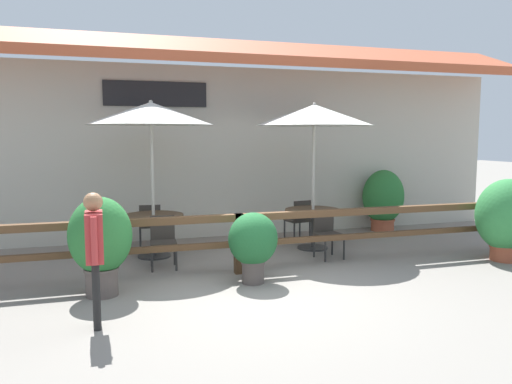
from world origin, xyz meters
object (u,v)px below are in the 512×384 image
object	(u,v)px
dining_table_middle	(313,217)
pedestrian	(95,242)
potted_plant_broad_leaf	(253,242)
potted_plant_entrance_palm	(383,199)
chair_middle_streetside	(327,231)
chair_near_streetside	(163,239)
potted_plant_corner_fern	(507,217)
chair_middle_wallside	(299,218)
dining_table_near	(154,223)
chair_near_wallside	(150,223)
patio_umbrella_middle	(314,115)
patio_umbrella_near	(151,114)
potted_plant_tall_tropical	(100,240)

from	to	relation	value
dining_table_middle	pedestrian	distance (m)	4.94
dining_table_middle	pedestrian	world-z (taller)	pedestrian
dining_table_middle	potted_plant_broad_leaf	distance (m)	2.53
potted_plant_entrance_palm	chair_middle_streetside	bearing A→B (deg)	-139.63
chair_near_streetside	potted_plant_entrance_palm	xyz separation A→B (m)	(5.17, 1.79, 0.26)
potted_plant_corner_fern	chair_middle_wallside	bearing A→B (deg)	137.79
dining_table_near	dining_table_middle	world-z (taller)	same
pedestrian	chair_near_wallside	bearing A→B (deg)	-13.89
patio_umbrella_middle	patio_umbrella_near	bearing A→B (deg)	175.83
potted_plant_broad_leaf	potted_plant_tall_tropical	size ratio (longest dim) A/B	0.78
potted_plant_broad_leaf	potted_plant_corner_fern	distance (m)	4.59
dining_table_near	potted_plant_entrance_palm	size ratio (longest dim) A/B	0.77
chair_near_streetside	chair_middle_streetside	xyz separation A→B (m)	(2.87, -0.17, 0.00)
patio_umbrella_near	dining_table_near	bearing A→B (deg)	0.00
dining_table_near	chair_near_streetside	xyz separation A→B (m)	(0.08, -0.79, -0.14)
chair_near_wallside	potted_plant_corner_fern	bearing A→B (deg)	158.15
potted_plant_tall_tropical	chair_near_wallside	bearing A→B (deg)	72.31
patio_umbrella_middle	chair_middle_wallside	size ratio (longest dim) A/B	3.28
dining_table_near	potted_plant_broad_leaf	xyz separation A→B (m)	(1.24, -2.05, 0.00)
dining_table_middle	chair_middle_wallside	xyz separation A→B (m)	(0.01, 0.74, -0.14)
patio_umbrella_near	potted_plant_corner_fern	bearing A→B (deg)	-19.35
potted_plant_broad_leaf	pedestrian	distance (m)	2.49
patio_umbrella_middle	potted_plant_tall_tropical	distance (m)	4.63
chair_middle_wallside	pedestrian	world-z (taller)	pedestrian
chair_middle_streetside	potted_plant_broad_leaf	bearing A→B (deg)	-153.95
dining_table_middle	chair_middle_streetside	bearing A→B (deg)	-93.43
potted_plant_broad_leaf	potted_plant_corner_fern	world-z (taller)	potted_plant_corner_fern
dining_table_near	potted_plant_corner_fern	xyz separation A→B (m)	(5.83, -2.05, 0.15)
chair_near_wallside	patio_umbrella_middle	size ratio (longest dim) A/B	0.31
dining_table_near	chair_middle_wallside	size ratio (longest dim) A/B	1.26
dining_table_middle	pedestrian	size ratio (longest dim) A/B	0.69
chair_near_wallside	potted_plant_tall_tropical	bearing A→B (deg)	76.44
dining_table_middle	potted_plant_entrance_palm	distance (m)	2.57
chair_near_streetside	chair_near_wallside	bearing A→B (deg)	96.23
chair_near_wallside	dining_table_near	bearing A→B (deg)	93.81
patio_umbrella_middle	chair_middle_wallside	xyz separation A→B (m)	(0.01, 0.74, -2.07)
patio_umbrella_near	dining_table_near	distance (m)	1.93
chair_middle_wallside	potted_plant_corner_fern	world-z (taller)	potted_plant_corner_fern
patio_umbrella_middle	potted_plant_broad_leaf	world-z (taller)	patio_umbrella_middle
chair_near_wallside	potted_plant_broad_leaf	xyz separation A→B (m)	(1.24, -2.84, 0.14)
patio_umbrella_near	chair_middle_streetside	size ratio (longest dim) A/B	3.28
patio_umbrella_middle	potted_plant_corner_fern	bearing A→B (deg)	-32.73
dining_table_near	pedestrian	world-z (taller)	pedestrian
pedestrian	patio_umbrella_near	bearing A→B (deg)	-16.95
chair_middle_wallside	dining_table_middle	bearing A→B (deg)	77.83
chair_near_streetside	chair_near_wallside	size ratio (longest dim) A/B	1.00
chair_near_streetside	potted_plant_corner_fern	distance (m)	5.90
dining_table_near	potted_plant_broad_leaf	size ratio (longest dim) A/B	1.02
dining_table_near	pedestrian	distance (m)	3.35
dining_table_near	potted_plant_broad_leaf	world-z (taller)	potted_plant_broad_leaf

